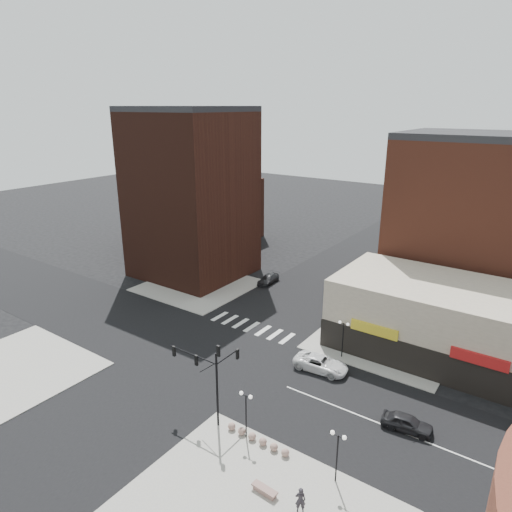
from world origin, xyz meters
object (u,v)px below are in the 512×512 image
Objects in this scene: white_suv at (321,363)px; stone_bench at (265,490)px; pedestrian at (300,500)px; dark_sedan_north at (268,279)px; street_lamp_se_a at (246,404)px; street_lamp_se_b at (338,445)px; dark_sedan_east at (407,423)px; street_lamp_ne at (343,330)px; traffic_signal at (211,370)px.

white_suv is 16.89m from stone_bench.
dark_sedan_north is at bearing -85.70° from pedestrian.
street_lamp_se_a is 1.00× the size of street_lamp_se_b.
street_lamp_se_a reaches higher than dark_sedan_east.
street_lamp_se_b reaches higher than white_suv.
street_lamp_se_a is 16.03m from street_lamp_ne.
traffic_signal is 13.65m from white_suv.
street_lamp_ne is (-7.00, 16.00, 0.00)m from street_lamp_se_b.
dark_sedan_east is at bearing 39.26° from street_lamp_se_a.
street_lamp_se_a is at bearing -63.70° from dark_sedan_north.
dark_sedan_east is (9.42, -7.49, -2.58)m from street_lamp_ne.
dark_sedan_north is at bearing 126.32° from stone_bench.
street_lamp_se_a reaches higher than stone_bench.
street_lamp_se_b is (8.00, 0.00, 0.00)m from street_lamp_se_a.
street_lamp_ne is 0.75× the size of white_suv.
street_lamp_se_b is 0.75× the size of white_suv.
stone_bench is (4.44, -3.86, -2.93)m from street_lamp_se_a.
street_lamp_se_b is 17.46m from street_lamp_ne.
street_lamp_se_a is at bearing -59.76° from pedestrian.
street_lamp_ne reaches higher than pedestrian.
street_lamp_se_a is 0.99× the size of dark_sedan_east.
dark_sedan_east is at bearing -41.28° from dark_sedan_north.
traffic_signal is 12.28m from pedestrian.
street_lamp_se_a is 2.11× the size of stone_bench.
street_lamp_se_a is 34.35m from dark_sedan_north.
traffic_signal is 1.70× the size of dark_sedan_north.
street_lamp_ne is 12.30m from dark_sedan_east.
street_lamp_ne reaches higher than stone_bench.
street_lamp_se_b is at bearing 0.00° from street_lamp_se_a.
pedestrian reaches higher than stone_bench.
stone_bench is (21.94, -33.30, -0.30)m from dark_sedan_north.
traffic_signal reaches higher than stone_bench.
street_lamp_se_b is 0.91× the size of dark_sedan_north.
pedestrian is (6.22, -19.74, -2.20)m from street_lamp_ne.
street_lamp_se_a is at bearing 180.00° from street_lamp_se_b.
traffic_signal is 11.88m from street_lamp_se_b.
white_suv is at bearing -101.46° from street_lamp_ne.
dark_sedan_east is 0.92× the size of dark_sedan_north.
white_suv is (0.29, 12.51, -2.52)m from street_lamp_se_a.
white_suv is 1.33× the size of dark_sedan_east.
street_lamp_se_b reaches higher than dark_sedan_north.
street_lamp_ne is (1.00, 16.00, 0.00)m from street_lamp_se_a.
dark_sedan_north is 41.38m from pedestrian.
dark_sedan_north is at bearing 115.14° from traffic_signal.
dark_sedan_north is 2.32× the size of stone_bench.
street_lamp_se_a is at bearing 122.15° from dark_sedan_east.
dark_sedan_east is 2.16× the size of pedestrian.
dark_sedan_north is at bearing 46.03° from dark_sedan_east.
dark_sedan_east is (14.18, 8.35, -4.25)m from traffic_signal.
pedestrian is at bearing -19.58° from traffic_signal.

